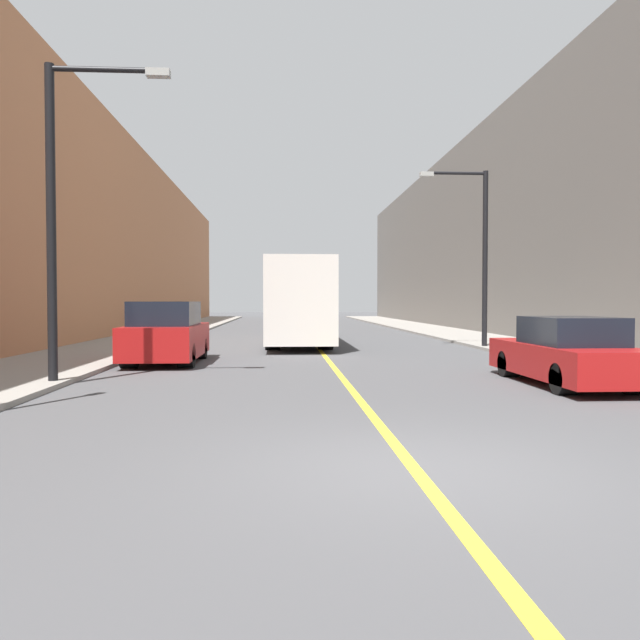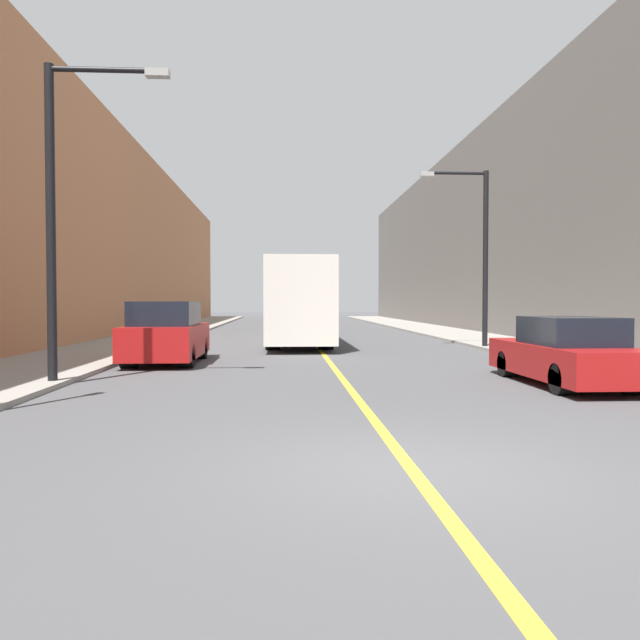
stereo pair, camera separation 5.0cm
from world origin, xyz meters
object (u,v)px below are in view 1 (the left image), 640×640
Objects in this scene: bus at (297,301)px; parked_suv_left at (167,335)px; street_lamp_left at (63,199)px; car_right_near at (567,354)px; street_lamp_right at (479,245)px.

bus is 2.84× the size of parked_suv_left.
street_lamp_left is (-1.27, -4.82, 3.16)m from parked_suv_left.
parked_suv_left reaches higher than car_right_near.
car_right_near is 0.70× the size of street_lamp_left.
street_lamp_right is at bearing 38.75° from street_lamp_left.
bus is 9.74m from parked_suv_left.
car_right_near is at bearing -68.75° from bus.
street_lamp_right is at bearing 82.65° from car_right_near.
bus is 15.26m from car_right_near.
street_lamp_right is at bearing -29.74° from bus.
street_lamp_left is at bearing 177.16° from car_right_near.
car_right_near is at bearing -97.35° from street_lamp_right.
parked_suv_left is at bearing -155.63° from street_lamp_right.
street_lamp_right is at bearing 24.37° from parked_suv_left.
street_lamp_right reaches higher than car_right_near.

